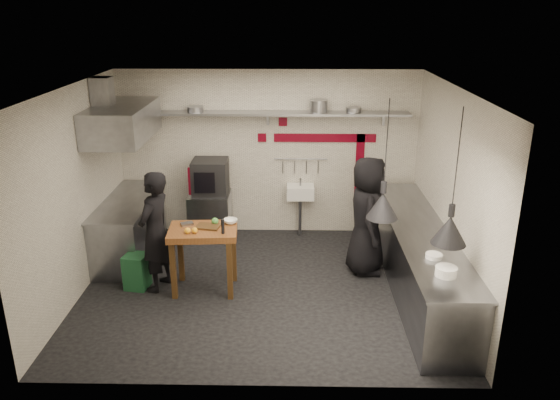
{
  "coord_description": "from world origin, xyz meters",
  "views": [
    {
      "loc": [
        0.38,
        -6.83,
        3.79
      ],
      "look_at": [
        0.24,
        0.3,
        1.22
      ],
      "focal_mm": 35.0,
      "sensor_mm": 36.0,
      "label": 1
    }
  ],
  "objects_px": {
    "prep_table": "(204,259)",
    "chef_left": "(155,232)",
    "oven_stand": "(210,216)",
    "green_bin": "(137,271)",
    "combi_oven": "(210,177)",
    "chef_right": "(367,216)"
  },
  "relations": [
    {
      "from": "oven_stand",
      "to": "combi_oven",
      "type": "height_order",
      "value": "combi_oven"
    },
    {
      "from": "oven_stand",
      "to": "green_bin",
      "type": "distance_m",
      "value": 1.94
    },
    {
      "from": "prep_table",
      "to": "chef_left",
      "type": "bearing_deg",
      "value": 173.09
    },
    {
      "from": "prep_table",
      "to": "chef_left",
      "type": "height_order",
      "value": "chef_left"
    },
    {
      "from": "oven_stand",
      "to": "chef_right",
      "type": "height_order",
      "value": "chef_right"
    },
    {
      "from": "prep_table",
      "to": "chef_left",
      "type": "distance_m",
      "value": 0.77
    },
    {
      "from": "oven_stand",
      "to": "green_bin",
      "type": "bearing_deg",
      "value": -114.46
    },
    {
      "from": "oven_stand",
      "to": "chef_left",
      "type": "bearing_deg",
      "value": -105.61
    },
    {
      "from": "green_bin",
      "to": "prep_table",
      "type": "bearing_deg",
      "value": -1.75
    },
    {
      "from": "combi_oven",
      "to": "prep_table",
      "type": "distance_m",
      "value": 1.9
    },
    {
      "from": "oven_stand",
      "to": "green_bin",
      "type": "height_order",
      "value": "oven_stand"
    },
    {
      "from": "oven_stand",
      "to": "prep_table",
      "type": "xyz_separation_m",
      "value": [
        0.17,
        -1.79,
        0.06
      ]
    },
    {
      "from": "oven_stand",
      "to": "combi_oven",
      "type": "relative_size",
      "value": 1.38
    },
    {
      "from": "green_bin",
      "to": "chef_left",
      "type": "height_order",
      "value": "chef_left"
    },
    {
      "from": "green_bin",
      "to": "chef_left",
      "type": "bearing_deg",
      "value": 0.81
    },
    {
      "from": "oven_stand",
      "to": "green_bin",
      "type": "xyz_separation_m",
      "value": [
        -0.8,
        -1.76,
        -0.15
      ]
    },
    {
      "from": "chef_right",
      "to": "combi_oven",
      "type": "bearing_deg",
      "value": 67.4
    },
    {
      "from": "green_bin",
      "to": "chef_right",
      "type": "bearing_deg",
      "value": 10.16
    },
    {
      "from": "chef_left",
      "to": "prep_table",
      "type": "bearing_deg",
      "value": 104.86
    },
    {
      "from": "oven_stand",
      "to": "combi_oven",
      "type": "distance_m",
      "value": 0.69
    },
    {
      "from": "prep_table",
      "to": "combi_oven",
      "type": "bearing_deg",
      "value": 90.53
    },
    {
      "from": "green_bin",
      "to": "prep_table",
      "type": "relative_size",
      "value": 0.54
    }
  ]
}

